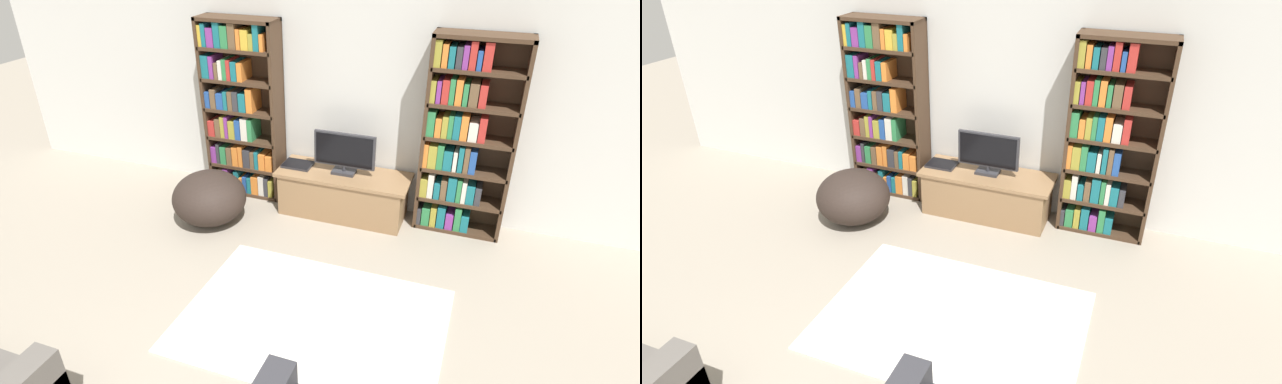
% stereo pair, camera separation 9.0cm
% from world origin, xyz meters
% --- Properties ---
extents(wall_back, '(8.80, 0.06, 2.60)m').
position_xyz_m(wall_back, '(0.00, 4.23, 1.30)').
color(wall_back, silver).
rests_on(wall_back, ground_plane).
extents(bookshelf_left, '(0.85, 0.30, 1.96)m').
position_xyz_m(bookshelf_left, '(-1.27, 4.05, 0.95)').
color(bookshelf_left, '#422D1E').
rests_on(bookshelf_left, ground_plane).
extents(bookshelf_right, '(0.85, 0.30, 1.96)m').
position_xyz_m(bookshelf_right, '(1.08, 4.05, 0.97)').
color(bookshelf_right, '#422D1E').
rests_on(bookshelf_right, ground_plane).
extents(tv_stand, '(1.39, 0.52, 0.49)m').
position_xyz_m(tv_stand, '(-0.05, 3.91, 0.25)').
color(tv_stand, '#8E6B47').
rests_on(tv_stand, ground_plane).
extents(television, '(0.65, 0.16, 0.44)m').
position_xyz_m(television, '(-0.05, 3.92, 0.72)').
color(television, '#2D2D33').
rests_on(television, tv_stand).
extents(laptop, '(0.31, 0.23, 0.03)m').
position_xyz_m(laptop, '(-0.57, 3.92, 0.50)').
color(laptop, '#28282D').
rests_on(laptop, tv_stand).
extents(area_rug, '(2.06, 1.44, 0.02)m').
position_xyz_m(area_rug, '(0.22, 2.25, 0.01)').
color(area_rug, white).
rests_on(area_rug, ground_plane).
extents(beanbag_ottoman, '(0.76, 0.76, 0.55)m').
position_xyz_m(beanbag_ottoman, '(-1.31, 3.31, 0.27)').
color(beanbag_ottoman, '#2D231E').
rests_on(beanbag_ottoman, ground_plane).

